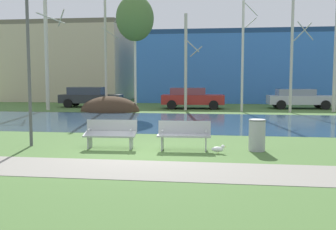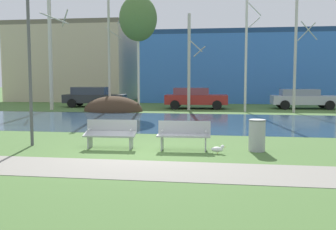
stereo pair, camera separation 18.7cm
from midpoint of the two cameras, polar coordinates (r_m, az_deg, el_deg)
The scene contains 20 objects.
ground_plane at distance 21.34m, azimuth 2.26°, elevation -0.47°, with size 120.00×120.00×0.00m, color #476B33.
paved_path_strip at distance 9.64m, azimuth -5.78°, elevation -7.72°, with size 60.00×2.01×0.01m, color gray.
river_band at distance 19.69m, azimuth 1.72°, elevation -0.95°, with size 80.00×8.83×0.01m, color #284256.
soil_mound at distance 26.01m, azimuth -7.66°, elevation 0.55°, with size 3.87×2.59×1.96m, color #423021.
bench_left at distance 12.43m, azimuth -7.82°, elevation -2.58°, with size 1.62×0.63×0.87m.
bench_right at distance 11.99m, azimuth 2.75°, elevation -2.83°, with size 1.62×0.63×0.87m.
trash_bin at distance 12.12m, azimuth 13.10°, elevation -2.78°, with size 0.51×0.51×0.95m.
seagull at distance 11.57m, azimuth 7.64°, elevation -4.88°, with size 0.42×0.16×0.25m.
streetlamp at distance 13.46m, azimuth -19.02°, elevation 11.53°, with size 0.32×0.32×5.56m.
birch_far_left at distance 28.09m, azimuth -16.31°, elevation 9.14°, with size 1.54×2.80×7.99m.
birch_left at distance 26.89m, azimuth -8.23°, elevation 9.86°, with size 1.26×2.10×8.47m.
birch_center_left at distance 26.12m, azimuth -4.10°, elevation 13.65°, with size 2.42×2.42×7.63m.
birch_center at distance 26.52m, azimuth 3.30°, elevation 7.66°, with size 1.20×1.99×6.37m.
birch_center_right at distance 25.88m, azimuth 11.41°, elevation 9.72°, with size 0.97×1.72×8.21m.
birch_right at distance 26.03m, azimuth 18.13°, elevation 9.25°, with size 1.34×2.36×7.99m.
parked_van_nearest_dark at distance 29.95m, azimuth -10.46°, elevation 2.64°, with size 4.57×2.13×1.48m.
parked_sedan_second_red at distance 27.97m, azimuth 4.10°, elevation 2.52°, with size 4.42×2.22×1.46m.
parked_hatch_third_silver at distance 29.36m, azimuth 19.00°, elevation 2.30°, with size 4.57×2.15×1.38m.
building_beige_block at distance 40.41m, azimuth -12.63°, elevation 7.32°, with size 10.82×9.28×7.23m.
building_blue_store at distance 37.73m, azimuth 10.17°, elevation 6.75°, with size 16.91×8.62×6.23m.
Camera 2 is at (2.44, -11.09, 2.19)m, focal length 42.42 mm.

